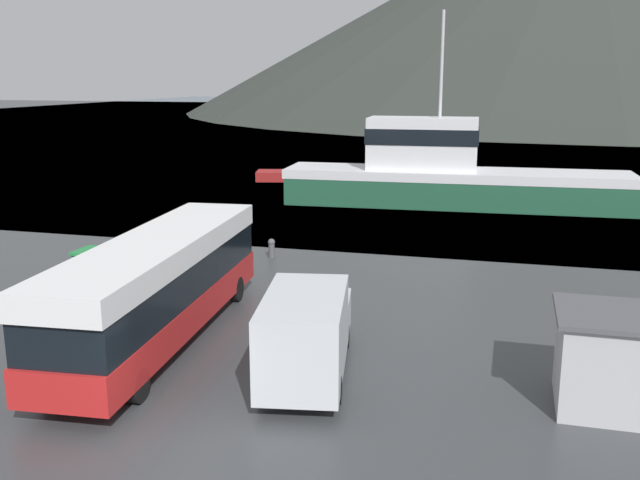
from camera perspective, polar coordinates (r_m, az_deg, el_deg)
The scene contains 10 objects.
ground_plane at distance 16.90m, azimuth -12.72°, elevation -15.52°, with size 400.00×400.00×0.00m, color #383A3D.
water_surface at distance 151.65m, azimuth 12.53°, elevation 9.64°, with size 240.00×240.00×0.00m, color #3D5160.
hill_backdrop at distance 179.85m, azimuth 20.16°, elevation 17.33°, with size 178.35×178.35×48.07m, color #2D332D.
tour_bus at distance 22.27m, azimuth -12.72°, elevation -3.38°, with size 3.48×12.21×3.24m.
delivery_van at distance 19.28m, azimuth -1.07°, elevation -7.28°, with size 3.09×6.37×2.47m.
fishing_boat at distance 45.61m, azimuth 10.11°, elevation 5.21°, with size 21.53×5.40×11.86m.
storage_bin at distance 30.45m, azimuth -17.65°, elevation -1.74°, with size 1.27×1.46×1.11m.
dock_kiosk at distance 18.98m, azimuth 22.88°, elevation -8.89°, with size 3.17×2.70×2.45m.
small_boat at distance 56.03m, azimuth -1.71°, elevation 5.16°, with size 6.89×3.70×0.75m.
mooring_bollard at distance 32.04m, azimuth -3.90°, elevation -0.60°, with size 0.32×0.32×0.88m.
Camera 1 is at (7.23, -13.03, 7.97)m, focal length 40.00 mm.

